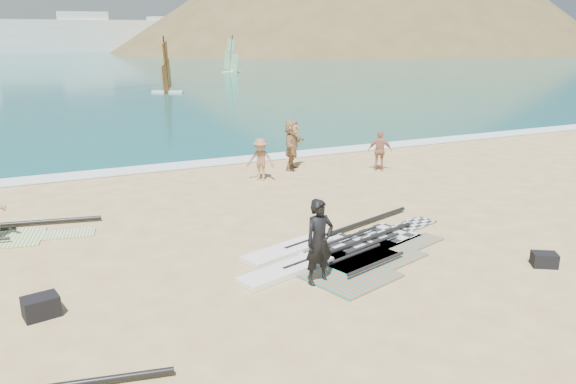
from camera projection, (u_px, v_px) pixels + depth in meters
name	position (u px, v px, depth m)	size (l,w,h in m)	color
ground	(324.00, 294.00, 11.44)	(300.00, 300.00, 0.00)	#D8BC7F
sea	(47.00, 55.00, 126.70)	(300.00, 240.00, 0.06)	#0D5B5A
surf_line	(177.00, 167.00, 22.18)	(300.00, 1.20, 0.04)	white
headland_main	(371.00, 50.00, 159.13)	(143.00, 143.00, 45.00)	brown
headland_minor	(446.00, 48.00, 181.93)	(70.00, 70.00, 28.00)	brown
rig_grey	(336.00, 244.00, 14.01)	(5.99, 3.36, 0.20)	#242426
rig_orange	(337.00, 263.00, 12.82)	(5.76, 3.17, 0.20)	#F65729
gear_bag_near	(41.00, 307.00, 10.48)	(0.63, 0.46, 0.40)	black
gear_bag_far	(544.00, 260.00, 12.74)	(0.54, 0.38, 0.32)	black
person_wetsuit	(319.00, 242.00, 11.70)	(0.67, 0.44, 1.85)	black
beachgoer_mid	(260.00, 160.00, 19.97)	(0.99, 0.57, 1.53)	#9D6B4B
beachgoer_back	(380.00, 151.00, 21.42)	(0.90, 0.38, 1.54)	tan
beachgoer_right	(292.00, 145.00, 21.51)	(1.80, 0.57, 1.94)	tan
windsurfer_centre	(167.00, 77.00, 48.47)	(2.73, 2.96, 4.86)	white
windsurfer_right	(231.00, 62.00, 72.72)	(2.71, 3.03, 4.76)	white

